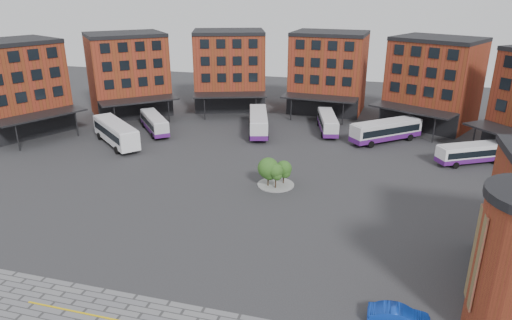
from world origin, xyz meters
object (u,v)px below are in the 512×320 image
(bus_c, at_px, (258,122))
(bus_e, at_px, (386,131))
(bus_b, at_px, (154,123))
(bus_d, at_px, (328,122))
(blue_car, at_px, (399,317))
(bus_a, at_px, (116,132))
(bus_f, at_px, (472,153))
(tree_island, at_px, (274,171))

(bus_c, bearing_deg, bus_e, -14.03)
(bus_b, xyz_separation_m, bus_e, (36.14, 4.91, 0.22))
(bus_b, height_order, bus_e, bus_e)
(bus_c, xyz_separation_m, bus_d, (10.67, 3.63, -0.25))
(bus_c, distance_m, blue_car, 45.85)
(bus_a, xyz_separation_m, bus_b, (2.55, 7.21, -0.49))
(bus_a, xyz_separation_m, bus_f, (49.88, 5.80, -0.56))
(tree_island, xyz_separation_m, bus_d, (3.34, 23.50, -0.42))
(bus_c, bearing_deg, blue_car, -78.65)
(bus_c, bearing_deg, bus_f, -26.41)
(bus_b, distance_m, bus_d, 28.08)
(blue_car, bearing_deg, bus_e, 0.64)
(bus_a, xyz_separation_m, blue_car, (40.10, -29.26, -1.35))
(bus_b, height_order, bus_d, bus_d)
(bus_e, bearing_deg, tree_island, -72.08)
(bus_d, bearing_deg, bus_f, -37.78)
(bus_e, bearing_deg, bus_f, 19.61)
(bus_f, distance_m, blue_car, 36.41)
(bus_b, bearing_deg, bus_d, -24.44)
(bus_a, distance_m, blue_car, 49.66)
(tree_island, relative_size, bus_f, 0.46)
(bus_e, xyz_separation_m, blue_car, (1.40, -41.39, -1.08))
(bus_f, bearing_deg, bus_e, -148.96)
(bus_a, relative_size, bus_b, 1.21)
(bus_a, height_order, bus_d, bus_a)
(bus_b, bearing_deg, bus_e, -32.78)
(bus_d, xyz_separation_m, bus_e, (9.16, -2.86, 0.22))
(bus_c, bearing_deg, bus_b, 178.02)
(tree_island, distance_m, bus_f, 27.67)
(bus_a, bearing_deg, blue_car, -86.74)
(tree_island, distance_m, bus_a, 27.55)
(bus_d, bearing_deg, blue_car, -90.04)
(bus_b, distance_m, bus_f, 47.34)
(bus_e, relative_size, bus_f, 1.10)
(bus_a, relative_size, bus_d, 1.07)
(bus_d, relative_size, bus_e, 0.99)
(bus_f, xyz_separation_m, blue_car, (-9.78, -35.06, -0.79))
(bus_b, bearing_deg, bus_f, -42.23)
(bus_c, height_order, blue_car, bus_c)
(bus_b, distance_m, blue_car, 52.35)
(bus_b, height_order, blue_car, bus_b)
(bus_e, bearing_deg, bus_b, -123.14)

